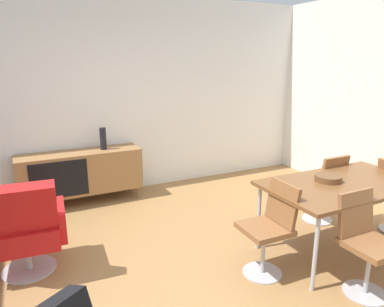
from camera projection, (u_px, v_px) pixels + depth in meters
ground_plane at (192, 282)px, 3.13m from camera, size 8.32×8.32×0.00m
wall_back at (112, 97)px, 5.03m from camera, size 6.80×0.12×2.80m
sideboard at (81, 172)px, 4.77m from camera, size 1.60×0.45×0.72m
vase_cobalt at (103, 139)px, 4.80m from camera, size 0.09×0.09×0.30m
dining_table at (344, 186)px, 3.49m from camera, size 1.60×0.90×0.74m
wooden_bowl_on_table at (328, 178)px, 3.51m from camera, size 0.26×0.26×0.06m
dining_chair_near_window at (270, 226)px, 3.17m from camera, size 0.43×0.41×0.86m
dining_chair_back_right at (324, 185)px, 4.18m from camera, size 0.40×0.43×0.86m
dining_chair_front_left at (365, 240)px, 2.91m from camera, size 0.40×0.42×0.86m
lounge_chair_red at (23, 227)px, 3.14m from camera, size 0.75×0.70×0.95m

